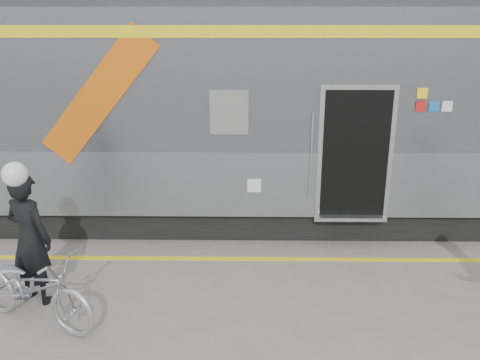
{
  "coord_description": "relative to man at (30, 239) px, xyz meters",
  "views": [
    {
      "loc": [
        -0.7,
        -5.11,
        3.69
      ],
      "look_at": [
        -0.79,
        1.6,
        1.5
      ],
      "focal_mm": 38.0,
      "sensor_mm": 36.0,
      "label": 1
    }
  ],
  "objects": [
    {
      "name": "ground",
      "position": [
        3.54,
        -0.92,
        -0.9
      ],
      "size": [
        90.0,
        90.0,
        0.0
      ],
      "primitive_type": "plane",
      "color": "slate",
      "rests_on": "ground"
    },
    {
      "name": "train",
      "position": [
        2.37,
        3.27,
        1.15
      ],
      "size": [
        24.0,
        3.17,
        4.1
      ],
      "color": "black",
      "rests_on": "ground"
    },
    {
      "name": "safety_strip",
      "position": [
        3.54,
        1.23,
        -0.9
      ],
      "size": [
        24.0,
        0.12,
        0.01
      ],
      "primitive_type": "cube",
      "color": "yellow",
      "rests_on": "ground"
    },
    {
      "name": "man",
      "position": [
        0.0,
        0.0,
        0.0
      ],
      "size": [
        0.77,
        0.65,
        1.8
      ],
      "primitive_type": "imported",
      "rotation": [
        0.0,
        0.0,
        2.74
      ],
      "color": "black",
      "rests_on": "ground"
    },
    {
      "name": "bicycle_left",
      "position": [
        0.2,
        -0.55,
        -0.4
      ],
      "size": [
        2.0,
        1.35,
        0.99
      ],
      "primitive_type": "imported",
      "rotation": [
        0.0,
        0.0,
        1.17
      ],
      "color": "#B0B2B8",
      "rests_on": "ground"
    },
    {
      "name": "helmet_man",
      "position": [
        0.0,
        0.0,
        1.06
      ],
      "size": [
        0.31,
        0.31,
        0.31
      ],
      "primitive_type": "sphere",
      "color": "white",
      "rests_on": "man"
    }
  ]
}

